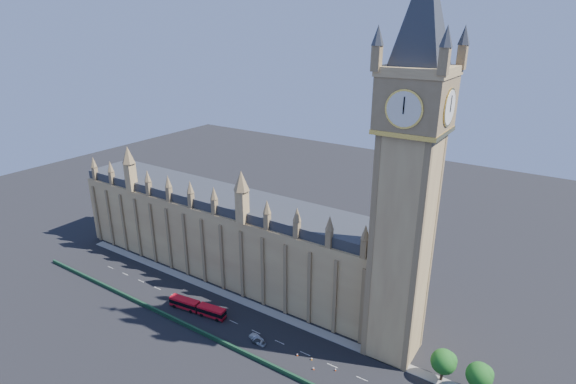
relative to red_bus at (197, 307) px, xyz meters
The scene contains 15 objects.
ground 16.24m from the red_bus, ahead, with size 400.00×400.00×0.00m, color black.
palace_westminster 28.57m from the red_bus, 110.37° to the left, with size 120.00×20.00×28.00m.
elizabeth_tower 77.30m from the red_bus, 16.72° to the left, with size 20.59×20.59×105.00m.
bridge_parapet 17.41m from the red_bus, 22.94° to the right, with size 160.00×0.60×1.20m, color #1E4C2D.
kerb_north 19.90m from the red_bus, 36.23° to the left, with size 160.00×3.00×0.16m, color gray.
tree_east_near 69.44m from the red_bus, 10.23° to the left, with size 6.00×6.00×8.50m.
tree_east_far 77.32m from the red_bus, ahead, with size 6.00×6.00×8.50m.
red_bus is the anchor object (origin of this frame).
car_grey 23.67m from the red_bus, ahead, with size 1.53×3.79×1.29m, color #383B3F.
car_silver 22.26m from the red_bus, ahead, with size 1.51×4.33×1.43m, color #999DA0.
car_white 23.72m from the red_bus, ahead, with size 1.65×4.05×1.17m, color silver.
cone_a 45.44m from the red_bus, ahead, with size 0.49×0.49×0.64m.
cone_b 34.74m from the red_bus, ahead, with size 0.55×0.55×0.75m.
cone_c 40.76m from the red_bus, ahead, with size 0.56×0.56×0.71m.
cone_d 38.62m from the red_bus, ahead, with size 0.51×0.51×0.71m.
Camera 1 is at (68.19, -81.19, 79.80)m, focal length 28.00 mm.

